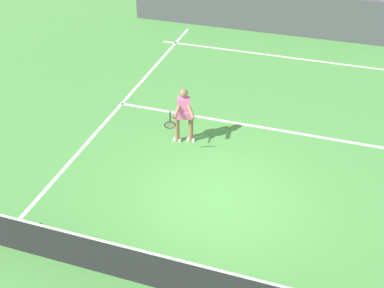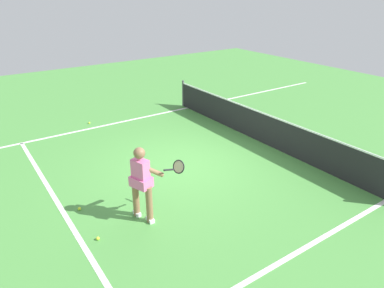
{
  "view_description": "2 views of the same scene",
  "coord_description": "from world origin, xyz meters",
  "px_view_note": "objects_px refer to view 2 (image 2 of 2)",
  "views": [
    {
      "loc": [
        -1.83,
        7.63,
        7.01
      ],
      "look_at": [
        0.83,
        -0.67,
        0.88
      ],
      "focal_mm": 43.23,
      "sensor_mm": 36.0,
      "label": 1
    },
    {
      "loc": [
        6.82,
        -4.45,
        4.23
      ],
      "look_at": [
        0.84,
        -0.34,
        0.99
      ],
      "focal_mm": 32.99,
      "sensor_mm": 36.0,
      "label": 2
    }
  ],
  "objects_px": {
    "tennis_ball_mid": "(98,238)",
    "tennis_ball_far": "(89,123)",
    "tennis_player": "(143,181)",
    "tennis_ball_near": "(79,209)"
  },
  "relations": [
    {
      "from": "tennis_ball_mid",
      "to": "tennis_ball_far",
      "type": "height_order",
      "value": "same"
    },
    {
      "from": "tennis_player",
      "to": "tennis_ball_far",
      "type": "xyz_separation_m",
      "value": [
        -5.79,
        0.91,
        -0.81
      ]
    },
    {
      "from": "tennis_ball_near",
      "to": "tennis_ball_far",
      "type": "height_order",
      "value": "same"
    },
    {
      "from": "tennis_player",
      "to": "tennis_ball_near",
      "type": "xyz_separation_m",
      "value": [
        -1.0,
        -1.0,
        -0.81
      ]
    },
    {
      "from": "tennis_player",
      "to": "tennis_ball_near",
      "type": "height_order",
      "value": "tennis_player"
    },
    {
      "from": "tennis_player",
      "to": "tennis_ball_mid",
      "type": "distance_m",
      "value": 1.32
    },
    {
      "from": "tennis_player",
      "to": "tennis_ball_near",
      "type": "relative_size",
      "value": 23.48
    },
    {
      "from": "tennis_player",
      "to": "tennis_ball_far",
      "type": "bearing_deg",
      "value": 171.08
    },
    {
      "from": "tennis_player",
      "to": "tennis_ball_mid",
      "type": "xyz_separation_m",
      "value": [
        0.13,
        -1.03,
        -0.81
      ]
    },
    {
      "from": "tennis_player",
      "to": "tennis_ball_far",
      "type": "distance_m",
      "value": 5.92
    }
  ]
}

